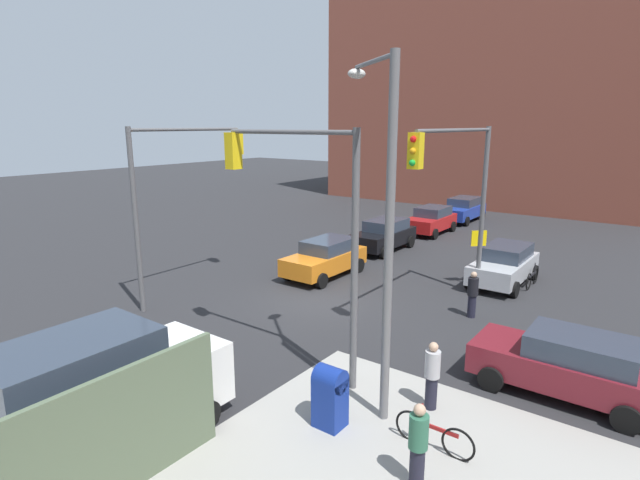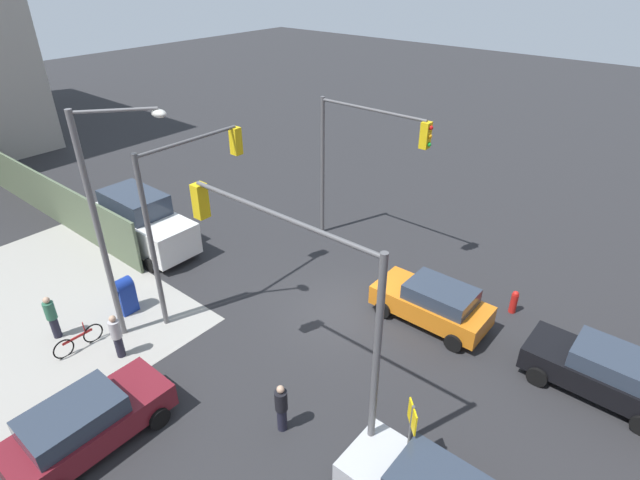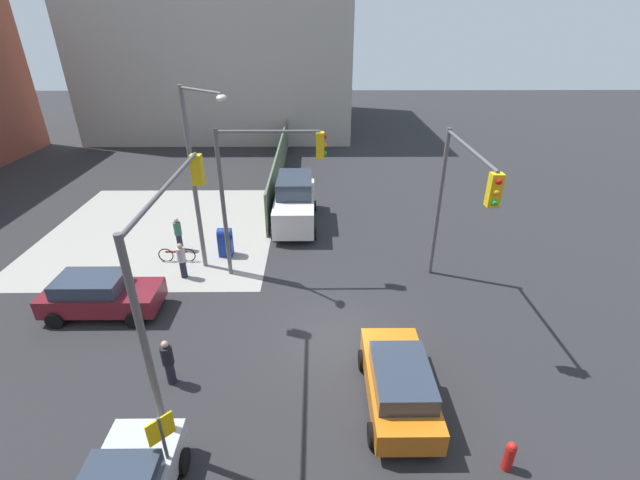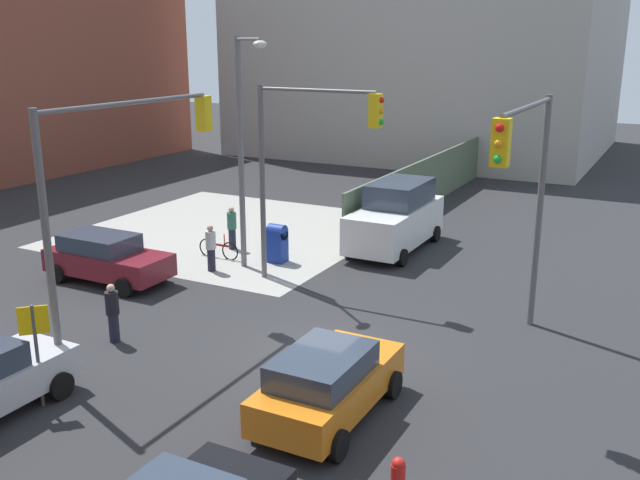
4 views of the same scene
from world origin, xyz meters
name	(u,v)px [view 1 (image 1 of 4)]	position (x,y,z in m)	size (l,w,h in m)	color
ground_plane	(318,302)	(0.00, 0.00, 0.00)	(120.00, 120.00, 0.00)	#28282B
building_brick_west	(512,94)	(-32.00, -2.83, 9.09)	(16.00, 28.00, 18.18)	brown
traffic_signal_nw_corner	(461,182)	(-2.05, 4.50, 4.68)	(6.32, 0.36, 6.50)	#59595B
traffic_signal_se_corner	(181,178)	(2.47, -4.50, 4.62)	(5.33, 0.36, 6.50)	#59595B
traffic_signal_ne_corner	(301,205)	(4.50, 2.87, 4.56)	(0.36, 4.39, 6.50)	#59595B
street_lamp_corner	(384,213)	(4.97, 5.51, 4.70)	(1.90, 2.13, 8.00)	slate
warning_sign_two_way	(478,248)	(-5.40, 4.14, 1.64)	(0.48, 0.48, 2.40)	#4C4C4C
mailbox_blue	(330,395)	(6.20, 5.00, 0.76)	(0.56, 0.64, 1.43)	navy
fire_hydrant	(311,248)	(-5.00, -4.20, 0.49)	(0.26, 0.26, 0.94)	red
hatchback_maroon	(568,364)	(1.65, 8.93, 0.84)	(2.02, 4.33, 1.62)	maroon
sedan_orange	(326,257)	(-2.90, -1.75, 0.84)	(4.18, 2.02, 1.62)	orange
hatchback_blue	(463,209)	(-18.94, -1.68, 0.84)	(4.41, 2.02, 1.62)	#1E389E
hatchback_red	(431,220)	(-13.93, -1.76, 0.84)	(4.00, 2.02, 1.62)	#B21919
hatchback_black	(384,235)	(-8.50, -2.00, 0.84)	(4.28, 2.02, 1.62)	black
hatchback_silver	(504,264)	(-6.50, 4.92, 0.84)	(4.24, 2.02, 1.62)	#B7BABF
van_white_delivery	(93,397)	(9.81, 1.80, 1.28)	(5.40, 2.32, 2.62)	white
pedestrian_crossing	(418,445)	(6.80, 7.40, 0.88)	(0.36, 0.36, 1.70)	#2D664C
pedestrian_waiting	(473,294)	(-2.00, 5.20, 0.85)	(0.36, 0.36, 1.65)	black
pedestrian_walking_north	(432,375)	(4.20, 6.50, 0.87)	(0.36, 0.36, 1.68)	#B2B2B7
bicycle_leaning_on_fence	(434,435)	(5.60, 7.20, 0.35)	(0.05, 1.75, 0.97)	black
bicycle_at_crosswalk	(532,278)	(-6.80, 6.00, 0.35)	(1.75, 0.05, 0.97)	black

